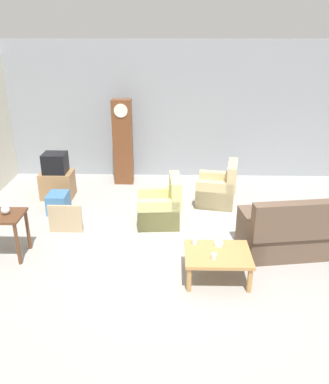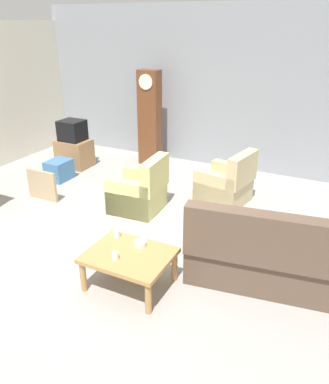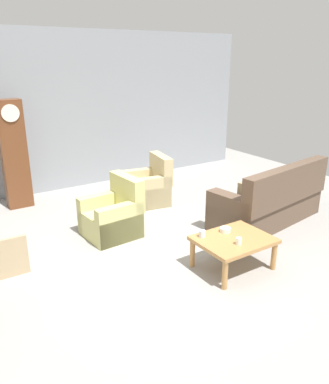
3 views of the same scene
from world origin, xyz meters
name	(u,v)px [view 3 (image 3 of 3)]	position (x,y,z in m)	size (l,w,h in m)	color
ground_plane	(168,250)	(0.00, 0.00, 0.00)	(10.40, 10.40, 0.00)	#999691
garage_door_wall	(73,111)	(0.00, 3.60, 1.60)	(8.40, 0.16, 3.20)	gray
couch_floral	(270,203)	(1.98, -0.09, 0.35)	(2.20, 1.17, 1.04)	brown
armchair_olive_near	(113,217)	(-0.44, 0.90, 0.31)	(0.84, 0.81, 0.92)	#CCC67A
armchair_olive_far	(148,188)	(0.73, 1.80, 0.31)	(0.91, 0.89, 0.92)	tan
coffee_table_wood	(234,242)	(0.44, -0.88, 0.37)	(0.96, 0.76, 0.43)	#B27F47
grandfather_clock	(14,155)	(-1.38, 2.98, 0.99)	(0.44, 0.30, 1.97)	brown
framed_picture_leaning	(3,259)	(-2.15, 0.49, 0.27)	(0.60, 0.05, 0.53)	tan
cup_white_porcelain	(239,241)	(0.37, -1.04, 0.48)	(0.07, 0.07, 0.09)	white
cup_blue_rimmed	(202,234)	(0.12, -0.62, 0.48)	(0.08, 0.08, 0.09)	silver
bowl_white_stacked	(225,230)	(0.48, -0.67, 0.46)	(0.14, 0.14, 0.06)	white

